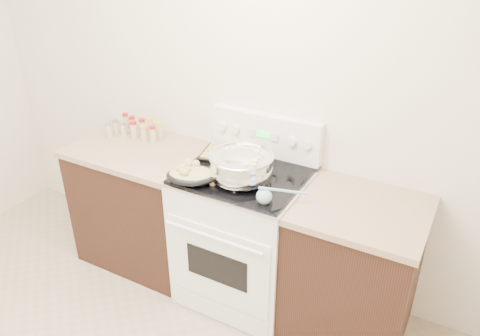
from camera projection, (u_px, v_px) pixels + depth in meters
The scene contains 9 objects.
counter_left at pixel (145, 204), 3.44m from camera, with size 0.93×0.67×0.92m.
counter_right at pixel (352, 271), 2.78m from camera, with size 0.73×0.67×0.92m.
kitchen_range at pixel (244, 233), 3.07m from camera, with size 0.78×0.73×1.22m.
mixing_bowl at pixel (241, 168), 2.73m from camera, with size 0.43×0.43×0.23m.
roasting_pan at pixel (191, 174), 2.74m from camera, with size 0.36×0.31×0.11m.
baking_sheet at pixel (230, 154), 3.04m from camera, with size 0.42×0.33×0.06m.
wooden_spoon at pixel (220, 182), 2.74m from camera, with size 0.18×0.22×0.04m.
blue_ladle at pixel (266, 196), 2.55m from camera, with size 0.25×0.20×0.11m.
spice_jars at pixel (136, 128), 3.37m from camera, with size 0.38×0.22×0.13m.
Camera 1 is at (1.54, -0.79, 2.31)m, focal length 35.00 mm.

